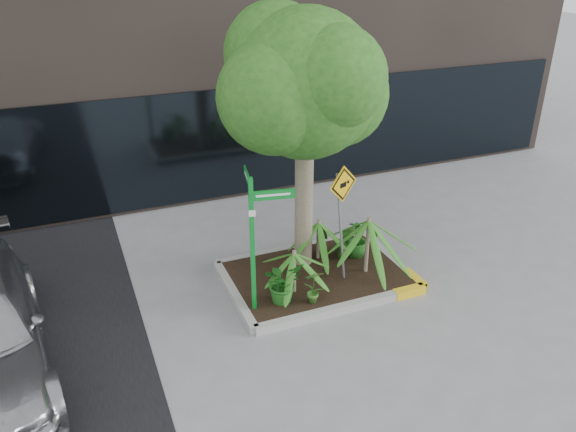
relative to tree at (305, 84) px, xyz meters
name	(u,v)px	position (x,y,z in m)	size (l,w,h in m)	color
ground	(313,290)	(-0.13, -0.79, -3.54)	(80.00, 80.00, 0.00)	gray
planter	(319,275)	(0.10, -0.52, -3.44)	(3.35, 2.36, 0.15)	#9E9E99
tree	(305,84)	(0.00, 0.00, 0.00)	(3.23, 2.87, 4.85)	gray
palm_front	(369,220)	(0.94, -0.78, -2.34)	(1.26, 1.26, 1.40)	gray
palm_left	(294,254)	(-0.55, -0.89, -2.63)	(0.91, 0.91, 1.01)	gray
palm_back	(319,222)	(0.32, 0.00, -2.62)	(0.93, 0.93, 1.03)	gray
shrub_a	(283,282)	(-0.84, -1.08, -3.02)	(0.66, 0.66, 0.73)	#1F631C
shrub_b	(357,238)	(1.06, -0.19, -3.02)	(0.42, 0.42, 0.74)	#22651E
shrub_c	(313,286)	(-0.38, -1.32, -3.07)	(0.34, 0.34, 0.65)	#326720
shrub_d	(345,241)	(0.82, -0.16, -3.04)	(0.38, 0.38, 0.70)	#275C1A
street_sign_post	(255,232)	(-1.30, -1.05, -2.00)	(0.73, 0.82, 2.50)	#0C8627
cattle_sign	(342,204)	(0.40, -0.73, -1.93)	(0.63, 0.31, 2.15)	slate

